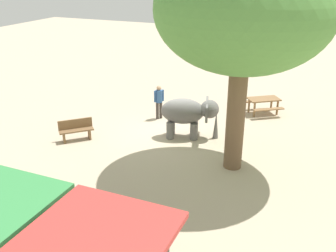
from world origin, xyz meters
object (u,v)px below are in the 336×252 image
(shade_tree_main, at_px, (243,11))
(wooden_bench, at_px, (76,129))
(elephant, at_px, (189,113))
(picnic_table_near, at_px, (263,102))
(person_handler, at_px, (159,100))

(shade_tree_main, relative_size, wooden_bench, 5.88)
(elephant, bearing_deg, shade_tree_main, -54.16)
(wooden_bench, relative_size, picnic_table_near, 0.62)
(person_handler, relative_size, picnic_table_near, 0.78)
(wooden_bench, bearing_deg, picnic_table_near, 178.71)
(elephant, xyz_separation_m, picnic_table_near, (-2.40, -4.04, -0.50))
(person_handler, xyz_separation_m, shade_tree_main, (-4.40, 3.27, 4.51))
(elephant, relative_size, person_handler, 1.52)
(elephant, distance_m, shade_tree_main, 5.30)
(elephant, height_order, shade_tree_main, shade_tree_main)
(person_handler, distance_m, wooden_bench, 4.20)
(elephant, relative_size, wooden_bench, 1.92)
(person_handler, distance_m, picnic_table_near, 5.14)
(person_handler, bearing_deg, picnic_table_near, 71.08)
(elephant, bearing_deg, wooden_bench, -170.19)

